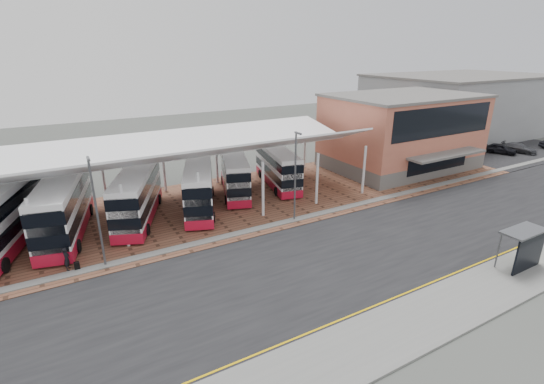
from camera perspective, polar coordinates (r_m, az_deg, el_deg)
The scene contains 24 objects.
ground at distance 30.06m, azimuth 6.57°, elevation -9.15°, with size 140.00×140.00×0.00m, color #444742.
road at distance 29.37m, azimuth 7.73°, elevation -9.94°, with size 120.00×14.00×0.02m, color black.
forecourt at distance 41.02m, azimuth -1.83°, elevation -0.70°, with size 72.00×16.00×0.06m, color brown.
sidewalk at distance 24.62m, azimuth 19.54°, elevation -17.54°, with size 120.00×4.00×0.14m, color slate.
north_kerb at distance 34.63m, azimuth 0.54°, elevation -4.72°, with size 120.00×0.80×0.14m, color slate.
carpark_surface at distance 68.92m, azimuth 32.27°, elevation 4.84°, with size 22.00×10.00×0.08m, color black.
yellow_line_near at distance 25.67m, azimuth 16.10°, elevation -15.50°, with size 120.00×0.12×0.01m, color #E8B000.
yellow_line_far at distance 25.84m, azimuth 15.62°, elevation -15.19°, with size 120.00×0.12×0.01m, color #E8B000.
canopy at distance 37.28m, azimuth -13.60°, elevation 5.88°, with size 37.00×11.63×7.07m.
terminal at distance 53.12m, azimuth 18.27°, elevation 8.36°, with size 18.40×14.40×9.25m.
warehouse at distance 78.63m, azimuth 25.52°, elevation 11.37°, with size 30.50×20.50×10.25m.
lamp_west at distance 29.14m, azimuth -24.07°, elevation -2.36°, with size 0.16×0.90×8.07m.
lamp_east at distance 34.11m, azimuth 3.41°, elevation 2.59°, with size 0.16×0.90×8.07m.
bus_0 at distance 36.06m, azimuth -34.69°, elevation -3.25°, with size 6.38×12.30×4.96m.
bus_1 at distance 36.22m, azimuth -27.94°, elevation -2.01°, with size 5.21×11.87×4.77m.
bus_2 at distance 36.89m, azimuth -18.91°, elevation -0.54°, with size 6.44×11.00×4.48m.
bus_3 at distance 37.87m, azimuth -10.49°, elevation 0.69°, with size 6.05×10.77×4.37m.
bus_4 at distance 41.63m, azimuth -5.46°, elevation 2.59°, with size 5.54×10.26×4.15m.
bus_5 at distance 43.81m, azimuth 0.82°, elevation 3.58°, with size 4.51×10.33×4.15m.
pedestrian at distance 31.12m, azimuth -27.59°, elevation -8.56°, with size 0.61×0.40×1.68m, color black.
suitcase at distance 31.02m, azimuth -26.39°, elevation -9.57°, with size 0.35×0.25×0.61m, color black.
carpark_car_a at distance 66.54m, azimuth 30.15°, elevation 5.47°, with size 1.73×4.30×1.46m, color black.
carpark_car_b at distance 68.64m, azimuth 32.15°, elevation 5.43°, with size 1.89×4.64×1.35m, color #434449.
bus_shelter at distance 32.65m, azimuth 33.07°, elevation -6.39°, with size 3.48×1.61×2.77m.
Camera 1 is at (-15.83, -20.91, 14.69)m, focal length 26.00 mm.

